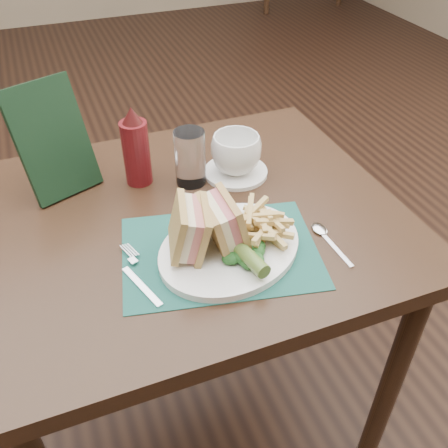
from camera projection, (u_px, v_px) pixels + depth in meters
name	position (u px, v px, depth m)	size (l,w,h in m)	color
floor	(156.00, 294.00, 1.90)	(7.00, 7.00, 0.00)	black
wall_back	(52.00, 24.00, 4.43)	(6.00, 6.00, 0.00)	gray
table_main	(195.00, 327.00, 1.30)	(0.90, 0.75, 0.75)	black
placemat	(220.00, 252.00, 0.97)	(0.38, 0.27, 0.00)	#174C43
plate	(230.00, 248.00, 0.96)	(0.30, 0.24, 0.01)	white
sandwich_half_a	(178.00, 229.00, 0.91)	(0.06, 0.11, 0.10)	tan
sandwich_half_b	(213.00, 224.00, 0.93)	(0.06, 0.11, 0.10)	tan
kale_garnish	(245.00, 255.00, 0.92)	(0.11, 0.08, 0.03)	#163E18
pickle_spear	(245.00, 254.00, 0.91)	(0.03, 0.03, 0.12)	#486626
fries_pile	(261.00, 220.00, 0.97)	(0.18, 0.20, 0.06)	tan
fork	(138.00, 274.00, 0.91)	(0.03, 0.17, 0.01)	silver
spoon	(331.00, 242.00, 0.99)	(0.03, 0.15, 0.01)	silver
saucer	(236.00, 172.00, 1.18)	(0.15, 0.15, 0.01)	white
coffee_cup	(236.00, 154.00, 1.15)	(0.12, 0.12, 0.09)	white
drinking_glass	(190.00, 158.00, 1.12)	(0.07, 0.07, 0.13)	white
ketchup_bottle	(135.00, 146.00, 1.10)	(0.06, 0.06, 0.19)	#520E12
check_presenter	(53.00, 140.00, 1.06)	(0.15, 0.02, 0.25)	black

